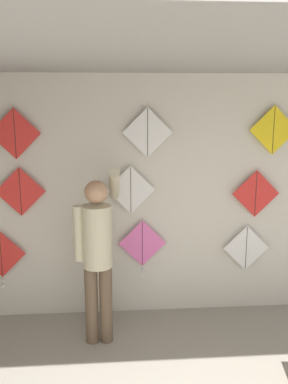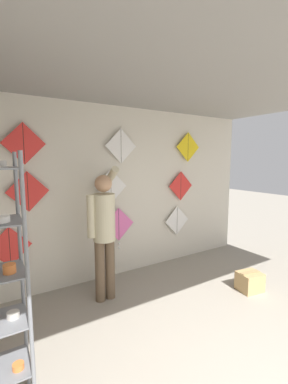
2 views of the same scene
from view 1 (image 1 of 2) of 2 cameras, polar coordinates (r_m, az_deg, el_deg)
back_panel at (r=4.94m, az=-1.13°, el=-0.86°), size 5.68×0.06×2.80m
ceiling_slab at (r=3.18m, az=0.54°, el=17.40°), size 5.68×4.01×0.04m
shopkeeper at (r=4.41m, az=-6.24°, el=-7.36°), size 0.47×0.65×1.87m
kite_0 at (r=5.19m, az=-18.52°, el=-8.14°), size 0.55×0.04×0.69m
kite_1 at (r=5.01m, az=-0.23°, el=-7.14°), size 0.55×0.04×0.69m
kite_2 at (r=5.27m, az=13.47°, el=-7.28°), size 0.55×0.01×0.55m
kite_3 at (r=4.92m, az=-16.17°, el=0.04°), size 0.55×0.01×0.55m
kite_4 at (r=4.82m, az=-1.78°, el=0.29°), size 0.55×0.01×0.55m
kite_5 at (r=5.11m, az=14.68°, el=-0.23°), size 0.55×0.01×0.55m
kite_6 at (r=4.83m, az=-16.85°, el=7.45°), size 0.55×0.01×0.55m
kite_7 at (r=4.73m, az=0.48°, el=7.94°), size 0.55×0.01×0.55m
kite_8 at (r=5.05m, az=16.89°, el=7.90°), size 0.55×0.01×0.55m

